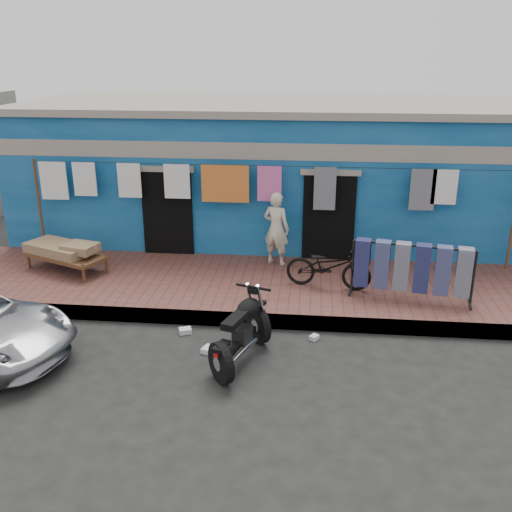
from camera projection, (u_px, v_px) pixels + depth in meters
The scene contains 13 objects.
ground at pixel (242, 374), 8.45m from camera, with size 80.00×80.00×0.00m, color black.
sidewalk at pixel (261, 288), 11.21m from camera, with size 28.00×3.00×0.25m, color brown.
curb at pixel (253, 320), 9.86m from camera, with size 28.00×0.10×0.25m, color gray.
building at pixel (276, 169), 14.41m from camera, with size 12.20×5.20×3.36m.
clothesline at pixel (236, 188), 11.87m from camera, with size 10.06×0.06×2.10m.
seated_person at pixel (276, 229), 11.87m from camera, with size 0.56×0.37×1.55m, color beige.
bicycle at pixel (329, 262), 10.75m from camera, with size 0.57×1.60×1.04m, color black.
motorcycle at pixel (241, 329), 8.65m from camera, with size 1.07×1.76×1.07m, color black, non-canonical shape.
charpoy at pixel (67, 257), 11.65m from camera, with size 1.95×1.46×0.59m, color brown, non-canonical shape.
jeans_rack at pixel (412, 270), 10.29m from camera, with size 2.28×0.85×1.07m, color black, non-canonical shape.
litter_a at pixel (185, 331), 9.67m from camera, with size 0.20×0.16×0.09m, color silver.
litter_b at pixel (314, 337), 9.46m from camera, with size 0.15×0.11×0.08m, color silver.
litter_c at pixel (208, 350), 9.07m from camera, with size 0.21×0.17×0.08m, color silver.
Camera 1 is at (0.96, -7.28, 4.54)m, focal length 40.00 mm.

